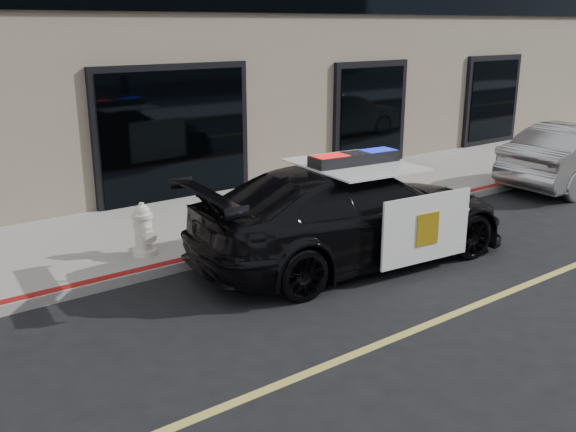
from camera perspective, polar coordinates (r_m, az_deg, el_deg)
ground at (r=9.18m, az=17.10°, el=-7.31°), size 120.00×120.00×0.00m
sidewalk_n at (r=12.71m, az=-2.20°, el=0.48°), size 60.00×3.50×0.15m
police_car at (r=10.09m, az=5.81°, el=0.26°), size 3.26×5.77×1.74m
fire_hydrant at (r=10.21m, az=-12.72°, el=-1.27°), size 0.38×0.53×0.84m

